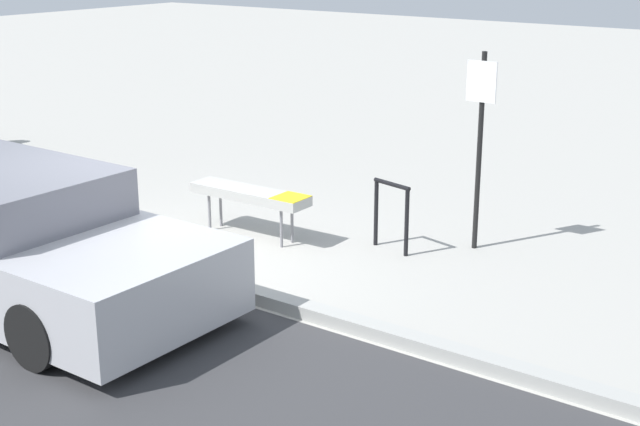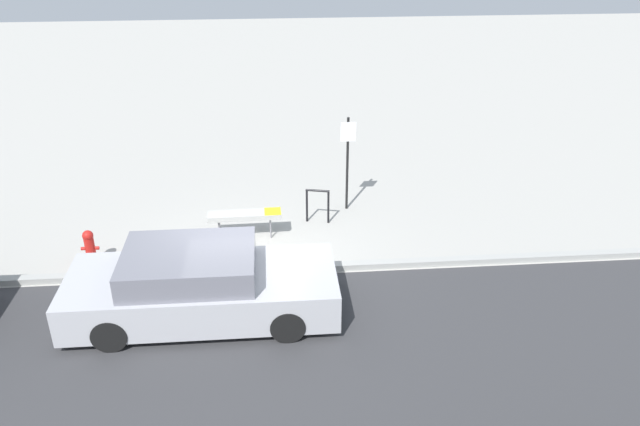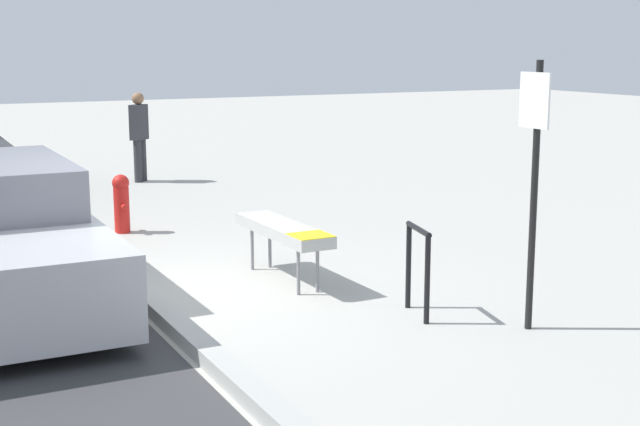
{
  "view_description": "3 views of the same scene",
  "coord_description": "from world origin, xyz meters",
  "px_view_note": "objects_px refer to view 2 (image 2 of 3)",
  "views": [
    {
      "loc": [
        6.73,
        -6.32,
        3.51
      ],
      "look_at": [
        1.17,
        1.3,
        0.58
      ],
      "focal_mm": 50.0,
      "sensor_mm": 36.0,
      "label": 1
    },
    {
      "loc": [
        0.58,
        -10.73,
        6.72
      ],
      "look_at": [
        1.53,
        0.59,
        1.0
      ],
      "focal_mm": 35.0,
      "sensor_mm": 36.0,
      "label": 2
    },
    {
      "loc": [
        8.14,
        -2.19,
        2.44
      ],
      "look_at": [
        1.49,
        1.17,
        1.01
      ],
      "focal_mm": 50.0,
      "sensor_mm": 36.0,
      "label": 3
    }
  ],
  "objects_px": {
    "parked_car_near": "(200,286)",
    "bench": "(245,215)",
    "sign_post": "(348,155)",
    "bike_rack": "(318,202)",
    "fire_hydrant": "(90,246)"
  },
  "relations": [
    {
      "from": "parked_car_near",
      "to": "bench",
      "type": "bearing_deg",
      "value": 75.98
    },
    {
      "from": "bench",
      "to": "sign_post",
      "type": "height_order",
      "value": "sign_post"
    },
    {
      "from": "bike_rack",
      "to": "sign_post",
      "type": "height_order",
      "value": "sign_post"
    },
    {
      "from": "bike_rack",
      "to": "parked_car_near",
      "type": "height_order",
      "value": "parked_car_near"
    },
    {
      "from": "bike_rack",
      "to": "fire_hydrant",
      "type": "height_order",
      "value": "bike_rack"
    },
    {
      "from": "bench",
      "to": "fire_hydrant",
      "type": "distance_m",
      "value": 3.25
    },
    {
      "from": "sign_post",
      "to": "parked_car_near",
      "type": "distance_m",
      "value": 5.2
    },
    {
      "from": "sign_post",
      "to": "fire_hydrant",
      "type": "relative_size",
      "value": 3.01
    },
    {
      "from": "bench",
      "to": "sign_post",
      "type": "xyz_separation_m",
      "value": [
        2.41,
        1.22,
        0.86
      ]
    },
    {
      "from": "bike_rack",
      "to": "parked_car_near",
      "type": "distance_m",
      "value": 4.18
    },
    {
      "from": "bench",
      "to": "parked_car_near",
      "type": "relative_size",
      "value": 0.34
    },
    {
      "from": "bike_rack",
      "to": "fire_hydrant",
      "type": "xyz_separation_m",
      "value": [
        -4.78,
        -1.46,
        -0.09
      ]
    },
    {
      "from": "bike_rack",
      "to": "sign_post",
      "type": "relative_size",
      "value": 0.36
    },
    {
      "from": "parked_car_near",
      "to": "fire_hydrant",
      "type": "bearing_deg",
      "value": 140.65
    },
    {
      "from": "sign_post",
      "to": "parked_car_near",
      "type": "xyz_separation_m",
      "value": [
        -3.12,
        -4.08,
        -0.77
      ]
    }
  ]
}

